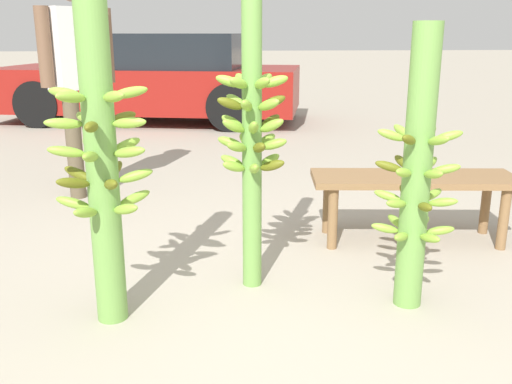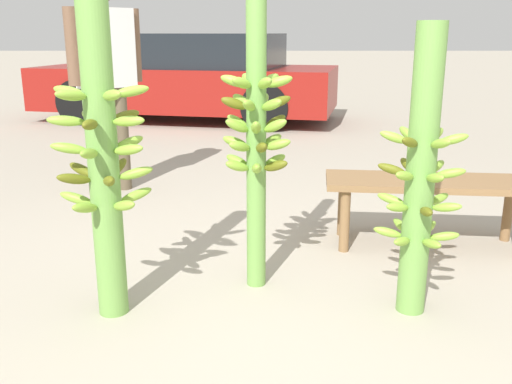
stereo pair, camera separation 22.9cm
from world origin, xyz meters
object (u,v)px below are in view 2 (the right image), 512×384
(banana_stalk_right, at_px, (419,177))
(market_bench, at_px, (429,190))
(parked_car, at_px, (188,78))
(vendor_person, at_px, (105,65))
(banana_stalk_left, at_px, (102,157))
(banana_stalk_center, at_px, (255,136))

(banana_stalk_right, relative_size, market_bench, 1.03)
(parked_car, bearing_deg, market_bench, -146.71)
(banana_stalk_right, xyz_separation_m, vendor_person, (-1.92, 2.12, 0.38))
(banana_stalk_left, relative_size, vendor_person, 0.85)
(banana_stalk_left, bearing_deg, vendor_person, 103.39)
(vendor_person, height_order, market_bench, vendor_person)
(banana_stalk_center, xyz_separation_m, vendor_person, (-1.18, 1.83, 0.25))
(banana_stalk_center, bearing_deg, vendor_person, 122.94)
(market_bench, bearing_deg, parked_car, 117.03)
(banana_stalk_left, height_order, banana_stalk_center, banana_stalk_center)
(banana_stalk_left, xyz_separation_m, parked_car, (-0.31, 6.16, -0.13))
(banana_stalk_right, relative_size, vendor_person, 0.77)
(banana_stalk_right, bearing_deg, banana_stalk_center, 158.27)
(banana_stalk_right, distance_m, market_bench, 0.96)
(banana_stalk_left, relative_size, banana_stalk_right, 1.11)
(banana_stalk_center, xyz_separation_m, parked_car, (-0.99, 5.85, -0.17))
(banana_stalk_left, height_order, vendor_person, vendor_person)
(market_bench, relative_size, parked_car, 0.28)
(banana_stalk_center, distance_m, market_bench, 1.27)
(parked_car, bearing_deg, banana_stalk_right, -152.17)
(banana_stalk_right, height_order, market_bench, banana_stalk_right)
(banana_stalk_center, bearing_deg, parked_car, 99.59)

